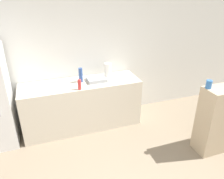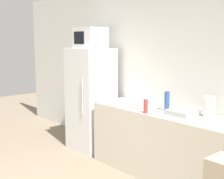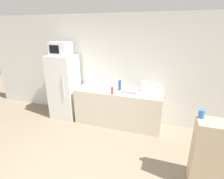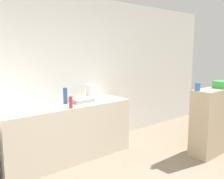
% 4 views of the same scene
% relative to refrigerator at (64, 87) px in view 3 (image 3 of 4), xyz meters
% --- Properties ---
extents(wall_back, '(8.00, 0.06, 2.60)m').
position_rel_refrigerator_xyz_m(wall_back, '(1.41, 0.41, 0.48)').
color(wall_back, silver).
rests_on(wall_back, ground_plane).
extents(refrigerator, '(0.67, 0.59, 1.64)m').
position_rel_refrigerator_xyz_m(refrigerator, '(0.00, 0.00, 0.00)').
color(refrigerator, silver).
rests_on(refrigerator, ground_plane).
extents(microwave, '(0.47, 0.37, 0.32)m').
position_rel_refrigerator_xyz_m(microwave, '(-0.00, -0.00, 0.98)').
color(microwave, white).
rests_on(microwave, refrigerator).
extents(counter, '(2.08, 0.64, 0.87)m').
position_rel_refrigerator_xyz_m(counter, '(1.46, 0.05, -0.39)').
color(counter, beige).
rests_on(counter, ground_plane).
extents(sink_basin, '(0.33, 0.29, 0.06)m').
position_rel_refrigerator_xyz_m(sink_basin, '(1.75, 0.05, 0.08)').
color(sink_basin, '#9EA3A8').
rests_on(sink_basin, counter).
extents(bottle_tall, '(0.07, 0.07, 0.25)m').
position_rel_refrigerator_xyz_m(bottle_tall, '(1.48, 0.09, 0.18)').
color(bottle_tall, '#2D4C8C').
rests_on(bottle_tall, counter).
extents(bottle_short, '(0.06, 0.06, 0.17)m').
position_rel_refrigerator_xyz_m(bottle_short, '(1.39, -0.21, 0.14)').
color(bottle_short, red).
rests_on(bottle_short, counter).
extents(shelf_cabinet, '(0.83, 0.33, 1.08)m').
position_rel_refrigerator_xyz_m(shelf_cabinet, '(3.41, -1.28, -0.28)').
color(shelf_cabinet, tan).
rests_on(shelf_cabinet, ground_plane).
extents(jar, '(0.08, 0.08, 0.12)m').
position_rel_refrigerator_xyz_m(jar, '(3.04, -1.21, 0.32)').
color(jar, '#336BB2').
rests_on(jar, shelf_cabinet).
extents(paper_towel_roll, '(0.13, 0.13, 0.24)m').
position_rel_refrigerator_xyz_m(paper_towel_roll, '(2.01, 0.21, 0.17)').
color(paper_towel_roll, white).
rests_on(paper_towel_roll, counter).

